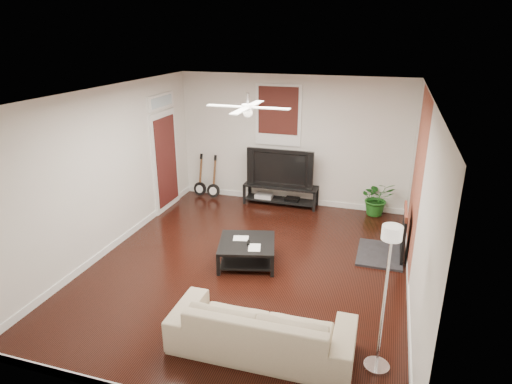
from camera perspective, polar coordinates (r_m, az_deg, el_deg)
room at (r=6.76m, az=-1.00°, el=0.87°), size 5.01×6.01×2.81m
brick_accent at (r=7.42m, az=20.15°, el=1.38°), size 0.02×2.20×2.80m
fireplace at (r=7.74m, az=17.19°, el=-4.99°), size 0.80×1.10×0.92m
window_back at (r=9.46m, az=2.90°, el=9.92°), size 1.00×0.06×1.30m
door_left at (r=9.42m, az=-11.73°, el=5.11°), size 0.08×1.00×2.50m
tv_stand at (r=9.71m, az=3.21°, el=-0.38°), size 1.62×0.43×0.45m
tv at (r=9.52m, az=3.31°, el=3.29°), size 1.45×0.19×0.84m
coffee_table at (r=7.33m, az=-1.19°, el=-7.83°), size 1.10×1.10×0.38m
sofa at (r=5.47m, az=0.73°, el=-17.13°), size 2.20×0.88×0.64m
floor_lamp at (r=5.08m, az=16.29°, el=-13.39°), size 0.30×0.30×1.79m
potted_plant at (r=9.46m, az=15.43°, el=-0.75°), size 0.82×0.76×0.74m
guitar_left at (r=10.20m, az=-7.36°, el=2.11°), size 0.33×0.25×0.99m
guitar_right at (r=10.04m, az=-5.61°, el=1.88°), size 0.31×0.22×0.99m
ceiling_fan at (r=6.46m, az=-1.07°, el=10.97°), size 1.24×1.24×0.32m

